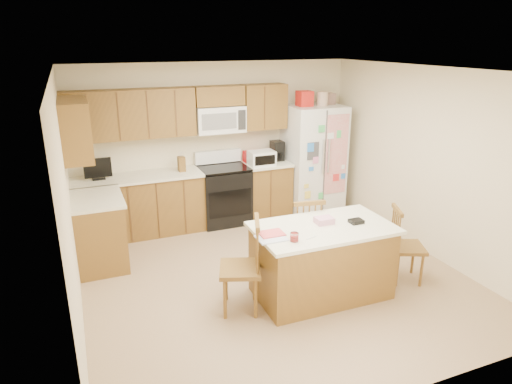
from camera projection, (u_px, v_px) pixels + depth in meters
name	position (u px, v px, depth m)	size (l,w,h in m)	color
ground	(273.00, 275.00, 5.73)	(4.50, 4.50, 0.00)	#A0774D
room_shell	(274.00, 165.00, 5.27)	(4.60, 4.60, 2.52)	beige
cabinetry	(162.00, 176.00, 6.66)	(3.36, 1.56, 2.15)	brown
stove	(224.00, 194.00, 7.28)	(0.76, 0.65, 1.13)	black
refrigerator	(313.00, 158.00, 7.64)	(0.90, 0.79, 2.04)	white
island	(322.00, 260.00, 5.19)	(1.61, 0.93, 0.94)	brown
windsor_chair_left	(243.00, 268.00, 4.88)	(0.56, 0.57, 1.05)	brown
windsor_chair_back	(305.00, 236.00, 5.76)	(0.48, 0.47, 0.97)	brown
windsor_chair_right	(405.00, 247.00, 5.50)	(0.51, 0.52, 0.94)	brown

